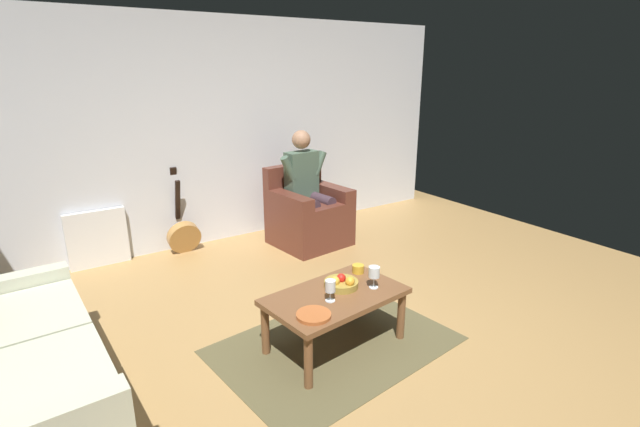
# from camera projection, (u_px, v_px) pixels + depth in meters

# --- Properties ---
(ground_plane) EXTENTS (7.03, 7.03, 0.00)m
(ground_plane) POSITION_uv_depth(u_px,v_px,m) (383.00, 351.00, 3.44)
(ground_plane) COLOR #A7804B
(wall_back) EXTENTS (6.26, 0.06, 2.54)m
(wall_back) POSITION_uv_depth(u_px,v_px,m) (221.00, 133.00, 5.34)
(wall_back) COLOR silver
(wall_back) RESTS_ON ground
(rug) EXTENTS (1.83, 1.38, 0.01)m
(rug) POSITION_uv_depth(u_px,v_px,m) (335.00, 345.00, 3.51)
(rug) COLOR brown
(rug) RESTS_ON ground
(armchair) EXTENTS (0.85, 0.82, 0.90)m
(armchair) POSITION_uv_depth(u_px,v_px,m) (308.00, 216.00, 5.42)
(armchair) COLOR brown
(armchair) RESTS_ON ground
(person_seated) EXTENTS (0.64, 0.59, 1.32)m
(person_seated) POSITION_uv_depth(u_px,v_px,m) (308.00, 184.00, 5.31)
(person_seated) COLOR #49604E
(person_seated) RESTS_ON ground
(couch) EXTENTS (0.98, 1.82, 0.91)m
(couch) POSITION_uv_depth(u_px,v_px,m) (1.00, 380.00, 2.61)
(couch) COLOR beige
(couch) RESTS_ON ground
(coffee_table) EXTENTS (1.06, 0.70, 0.43)m
(coffee_table) POSITION_uv_depth(u_px,v_px,m) (335.00, 301.00, 3.40)
(coffee_table) COLOR brown
(coffee_table) RESTS_ON ground
(guitar) EXTENTS (0.36, 0.32, 0.95)m
(guitar) POSITION_uv_depth(u_px,v_px,m) (184.00, 234.00, 5.18)
(guitar) COLOR #AF7C40
(guitar) RESTS_ON ground
(radiator) EXTENTS (0.59, 0.06, 0.60)m
(radiator) POSITION_uv_depth(u_px,v_px,m) (98.00, 239.00, 4.81)
(radiator) COLOR white
(radiator) RESTS_ON ground
(wine_glass_near) EXTENTS (0.07, 0.07, 0.16)m
(wine_glass_near) POSITION_uv_depth(u_px,v_px,m) (330.00, 287.00, 3.24)
(wine_glass_near) COLOR silver
(wine_glass_near) RESTS_ON coffee_table
(wine_glass_far) EXTENTS (0.08, 0.08, 0.17)m
(wine_glass_far) POSITION_uv_depth(u_px,v_px,m) (374.00, 273.00, 3.44)
(wine_glass_far) COLOR silver
(wine_glass_far) RESTS_ON coffee_table
(fruit_bowl) EXTENTS (0.26, 0.26, 0.11)m
(fruit_bowl) POSITION_uv_depth(u_px,v_px,m) (341.00, 283.00, 3.46)
(fruit_bowl) COLOR olive
(fruit_bowl) RESTS_ON coffee_table
(decorative_dish) EXTENTS (0.23, 0.23, 0.02)m
(decorative_dish) POSITION_uv_depth(u_px,v_px,m) (314.00, 315.00, 3.07)
(decorative_dish) COLOR #B05C2C
(decorative_dish) RESTS_ON coffee_table
(candle_jar) EXTENTS (0.09, 0.09, 0.07)m
(candle_jar) POSITION_uv_depth(u_px,v_px,m) (358.00, 269.00, 3.71)
(candle_jar) COLOR gold
(candle_jar) RESTS_ON coffee_table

